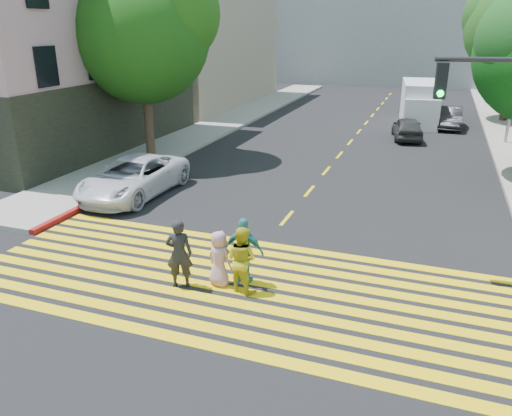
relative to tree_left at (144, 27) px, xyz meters
The scene contains 18 objects.
ground 15.55m from the tree_left, 54.09° to the right, with size 120.00×120.00×0.00m, color black.
sidewalk_left 11.86m from the tree_left, 90.31° to the left, with size 3.00×40.00×0.15m, color gray.
curb_red 8.26m from the tree_left, 74.74° to the right, with size 0.20×8.00×0.16m, color maroon.
crosswalk 14.62m from the tree_left, 50.88° to the right, with size 13.40×5.30×0.01m.
lane_line 14.95m from the tree_left, 52.08° to the left, with size 0.12×34.40×0.01m.
building_left_pink 7.68m from the tree_left, behind, with size 12.10×14.10×11.00m.
building_left_tan 18.02m from the tree_left, 114.82° to the left, with size 12.00×16.00×10.00m, color tan.
backdrop_block 37.31m from the tree_left, 76.92° to the left, with size 30.00×8.00×12.00m, color gray.
tree_left is the anchor object (origin of this frame).
pedestrian_man 14.03m from the tree_left, 56.18° to the right, with size 0.63×0.42×1.74m, color black.
pedestrian_woman 14.65m from the tree_left, 50.32° to the right, with size 0.80×0.62×1.64m, color gold.
pedestrian_child 14.29m from the tree_left, 52.13° to the right, with size 0.69×0.45×1.41m, color #BD8AA6.
pedestrian_extra 14.32m from the tree_left, 49.54° to the right, with size 1.00×0.42×1.70m, color teal.
white_sedan 7.82m from the tree_left, 65.64° to the right, with size 2.33×5.04×1.40m, color silver.
dark_car_near 14.86m from the tree_left, 35.97° to the left, with size 1.47×3.65×1.24m, color #2F2E30.
silver_car 20.95m from the tree_left, 54.79° to the left, with size 1.89×4.65×1.35m, color #A1A1A1.
dark_car_parked 19.01m from the tree_left, 42.55° to the left, with size 1.35×3.86×1.27m, color black.
white_van 18.02m from the tree_left, 48.29° to the left, with size 2.65×5.75×2.62m.
Camera 1 is at (4.27, -8.76, 6.03)m, focal length 35.00 mm.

